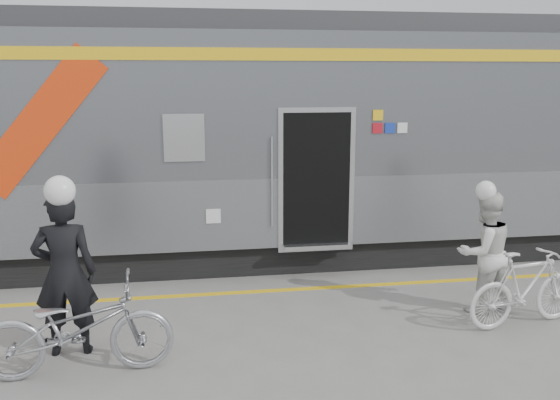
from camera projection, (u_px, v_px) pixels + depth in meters
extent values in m
plane|color=slate|center=(271.00, 359.00, 6.70)|extent=(90.00, 90.00, 0.00)
cube|color=black|center=(177.00, 241.00, 10.54)|extent=(24.00, 2.70, 0.50)
cube|color=#9EA0A5|center=(175.00, 197.00, 10.37)|extent=(24.00, 3.00, 1.10)
cube|color=slate|center=(171.00, 102.00, 10.03)|extent=(24.00, 3.00, 2.20)
cube|color=#38383A|center=(168.00, 26.00, 9.77)|extent=(24.00, 2.64, 0.30)
cube|color=yellow|center=(167.00, 54.00, 8.41)|extent=(24.00, 0.02, 0.18)
cube|color=red|center=(40.00, 122.00, 8.33)|extent=(1.96, 0.01, 2.19)
cube|color=black|center=(184.00, 138.00, 8.69)|extent=(0.55, 0.02, 0.65)
cube|color=black|center=(314.00, 179.00, 9.35)|extent=(1.05, 0.45, 2.10)
cube|color=silver|center=(317.00, 181.00, 9.14)|extent=(1.20, 0.02, 2.25)
cylinder|color=silver|center=(272.00, 182.00, 9.02)|extent=(0.04, 0.04, 1.40)
cube|color=silver|center=(316.00, 246.00, 9.32)|extent=(1.05, 0.25, 0.06)
cube|color=yellow|center=(378.00, 115.00, 9.08)|extent=(0.16, 0.01, 0.16)
cube|color=#B01421|center=(378.00, 128.00, 9.12)|extent=(0.16, 0.01, 0.16)
cube|color=#1934A4|center=(390.00, 128.00, 9.15)|extent=(0.16, 0.01, 0.16)
cube|color=silver|center=(402.00, 128.00, 9.18)|extent=(0.16, 0.01, 0.16)
cube|color=silver|center=(213.00, 216.00, 9.00)|extent=(0.22, 0.01, 0.22)
cube|color=yellow|center=(251.00, 292.00, 8.77)|extent=(24.00, 0.12, 0.01)
imported|color=black|center=(65.00, 274.00, 6.68)|extent=(0.72, 0.50, 1.91)
imported|color=#A0A1A7|center=(77.00, 328.00, 6.27)|extent=(2.04, 0.81, 1.05)
imported|color=silver|center=(484.00, 252.00, 7.94)|extent=(0.90, 0.75, 1.65)
imported|color=silver|center=(525.00, 288.00, 7.52)|extent=(1.72, 0.75, 1.00)
sphere|color=white|center=(57.00, 176.00, 6.45)|extent=(0.33, 0.33, 0.33)
sphere|color=white|center=(489.00, 182.00, 7.74)|extent=(0.26, 0.26, 0.26)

